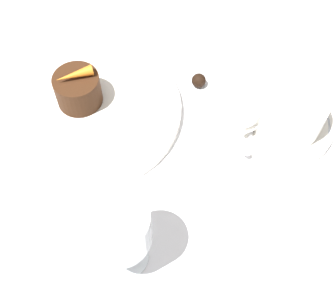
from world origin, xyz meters
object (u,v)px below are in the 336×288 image
object	(u,v)px
dessert_cake	(78,90)
dinner_plate	(92,110)
wine_glass	(118,230)
coffee_cup	(289,110)

from	to	relation	value
dessert_cake	dinner_plate	bearing A→B (deg)	114.87
dinner_plate	wine_glass	distance (m)	0.23
dinner_plate	wine_glass	xyz separation A→B (m)	(0.03, 0.21, 0.08)
dessert_cake	wine_glass	bearing A→B (deg)	84.11
coffee_cup	dessert_cake	size ratio (longest dim) A/B	1.94
dinner_plate	coffee_cup	distance (m)	0.27
wine_glass	dessert_cake	world-z (taller)	wine_glass
coffee_cup	wine_glass	size ratio (longest dim) A/B	1.03
dinner_plate	coffee_cup	xyz separation A→B (m)	(-0.23, 0.13, 0.03)
dessert_cake	coffee_cup	bearing A→B (deg)	149.03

